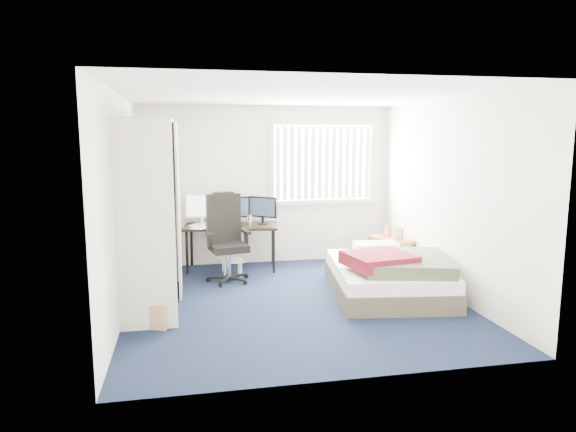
% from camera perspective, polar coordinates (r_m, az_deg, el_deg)
% --- Properties ---
extents(ground, '(4.20, 4.20, 0.00)m').
position_cam_1_polar(ground, '(6.43, 0.72, -9.48)').
color(ground, black).
rests_on(ground, ground).
extents(room_shell, '(4.20, 4.20, 4.20)m').
position_cam_1_polar(room_shell, '(6.13, 0.75, 4.04)').
color(room_shell, silver).
rests_on(room_shell, ground).
extents(window_assembly, '(1.72, 0.09, 1.32)m').
position_cam_1_polar(window_assembly, '(8.31, 3.90, 5.91)').
color(window_assembly, white).
rests_on(window_assembly, ground).
extents(closet, '(0.64, 1.84, 2.22)m').
position_cam_1_polar(closet, '(6.29, -14.86, 2.42)').
color(closet, beige).
rests_on(closet, ground).
extents(desk, '(1.47, 0.84, 1.15)m').
position_cam_1_polar(desk, '(7.86, -6.32, -0.68)').
color(desk, black).
rests_on(desk, ground).
extents(office_chair, '(0.69, 0.69, 1.25)m').
position_cam_1_polar(office_chair, '(7.30, -6.82, -3.43)').
color(office_chair, black).
rests_on(office_chair, ground).
extents(footstool, '(0.32, 0.26, 0.25)m').
position_cam_1_polar(footstool, '(7.52, -6.23, -5.29)').
color(footstool, white).
rests_on(footstool, ground).
extents(nightstand, '(0.59, 0.81, 0.68)m').
position_cam_1_polar(nightstand, '(7.90, 11.47, -2.87)').
color(nightstand, brown).
rests_on(nightstand, ground).
extents(bed, '(1.61, 2.01, 0.61)m').
position_cam_1_polar(bed, '(6.77, 11.14, -6.37)').
color(bed, '#463F32').
rests_on(bed, ground).
extents(pine_box, '(0.44, 0.39, 0.27)m').
position_cam_1_polar(pine_box, '(5.81, -14.62, -10.42)').
color(pine_box, tan).
rests_on(pine_box, ground).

